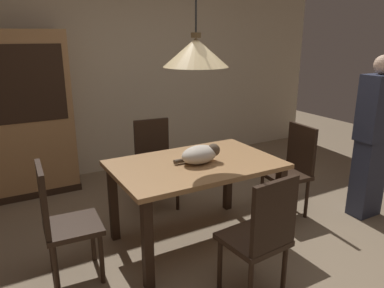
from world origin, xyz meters
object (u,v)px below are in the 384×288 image
at_px(chair_right_side, 292,166).
at_px(chair_far_back, 155,159).
at_px(chair_near_front, 262,234).
at_px(pendant_lamp, 196,52).
at_px(chair_left_side, 61,219).
at_px(dining_table, 196,173).
at_px(hutch_bookcase, 19,119).
at_px(person_standing, 373,139).
at_px(cat_sleeping, 201,154).

xyz_separation_m(chair_right_side, chair_far_back, (-1.12, 0.88, 0.00)).
relative_size(chair_near_front, pendant_lamp, 0.72).
relative_size(chair_near_front, chair_left_side, 1.00).
bearing_deg(chair_near_front, chair_right_side, 37.88).
bearing_deg(chair_left_side, dining_table, -0.24).
bearing_deg(chair_far_back, pendant_lamp, -90.51).
height_order(dining_table, hutch_bookcase, hutch_bookcase).
bearing_deg(pendant_lamp, chair_left_side, 179.76).
distance_m(chair_near_front, person_standing, 1.86).
relative_size(chair_right_side, chair_left_side, 1.00).
relative_size(chair_right_side, person_standing, 0.57).
bearing_deg(dining_table, chair_far_back, 89.49).
distance_m(dining_table, chair_right_side, 1.14).
distance_m(dining_table, cat_sleeping, 0.18).
bearing_deg(chair_left_side, hutch_bookcase, 91.72).
height_order(pendant_lamp, hutch_bookcase, pendant_lamp).
bearing_deg(hutch_bookcase, chair_near_front, -66.62).
xyz_separation_m(chair_right_side, hutch_bookcase, (-2.31, 1.88, 0.38)).
distance_m(chair_far_back, cat_sleeping, 0.96).
relative_size(dining_table, chair_left_side, 1.51).
bearing_deg(dining_table, chair_near_front, -89.57).
distance_m(chair_left_side, person_standing, 2.95).
xyz_separation_m(chair_near_front, hutch_bookcase, (-1.19, 2.75, 0.38)).
bearing_deg(hutch_bookcase, person_standing, -37.64).
relative_size(chair_left_side, chair_far_back, 1.00).
distance_m(chair_left_side, pendant_lamp, 1.61).
bearing_deg(hutch_bookcase, chair_right_side, -39.14).
bearing_deg(person_standing, pendant_lamp, 167.03).
distance_m(hutch_bookcase, person_standing, 3.74).
distance_m(chair_right_side, cat_sleeping, 1.14).
xyz_separation_m(dining_table, pendant_lamp, (-0.00, 0.00, 1.01)).
bearing_deg(chair_far_back, chair_right_side, -38.26).
bearing_deg(chair_left_side, chair_near_front, -37.88).
xyz_separation_m(chair_right_side, pendant_lamp, (-1.13, 0.01, 1.15)).
bearing_deg(pendant_lamp, chair_far_back, 89.49).
xyz_separation_m(chair_right_side, cat_sleeping, (-1.09, -0.02, 0.32)).
height_order(cat_sleeping, person_standing, person_standing).
bearing_deg(hutch_bookcase, chair_far_back, -39.94).
bearing_deg(chair_right_side, chair_far_back, 141.74).
bearing_deg(chair_right_side, chair_near_front, -142.12).
height_order(chair_near_front, chair_left_side, same).
bearing_deg(cat_sleeping, pendant_lamp, 140.91).
distance_m(chair_right_side, hutch_bookcase, 3.01).
xyz_separation_m(chair_near_front, chair_left_side, (-1.13, 0.88, 0.00)).
relative_size(chair_left_side, person_standing, 0.57).
relative_size(chair_left_side, cat_sleeping, 2.36).
xyz_separation_m(chair_left_side, pendant_lamp, (1.13, -0.00, 1.15)).
bearing_deg(chair_near_front, chair_far_back, 89.96).
relative_size(dining_table, chair_near_front, 1.51).
relative_size(chair_far_back, person_standing, 0.57).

